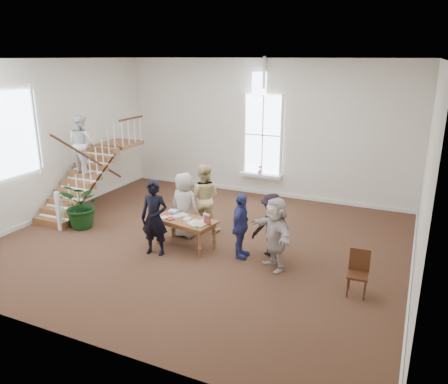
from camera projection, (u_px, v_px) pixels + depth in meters
The scene contains 12 objects.
ground at pixel (202, 241), 11.22m from camera, with size 10.00×10.00×0.00m, color #412419.
room_shell at pixel (261, 183), 14.91m from camera, with size 10.49×10.00×10.00m.
staircase at pixel (84, 158), 13.11m from camera, with size 1.10×4.10×2.92m.
library_table at pixel (185, 222), 10.73m from camera, with size 1.66×1.03×0.79m.
police_officer at pixel (154, 218), 10.27m from camera, with size 0.66×0.44×1.82m, color black.
elderly_woman at pixel (184, 205), 11.33m from camera, with size 0.84×0.55×1.72m, color #BCB7AF.
person_yellow at pixel (203, 198), 11.62m from camera, with size 0.91×0.71×1.88m, color beige.
woman_cluster_a at pixel (241, 226), 10.11m from camera, with size 0.92×0.38×1.57m, color navy.
woman_cluster_b at pixel (272, 225), 10.28m from camera, with size 0.98×0.56×1.52m, color black.
woman_cluster_c at pixel (275, 234), 9.57m from camera, with size 1.54×0.49×1.66m, color beige.
floor_plant at pixel (82, 205), 11.92m from camera, with size 1.18×1.02×1.31m, color #103311.
side_chair at pixel (358, 270), 8.63m from camera, with size 0.42×0.42×0.92m.
Camera 1 is at (4.81, -9.16, 4.56)m, focal length 35.00 mm.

